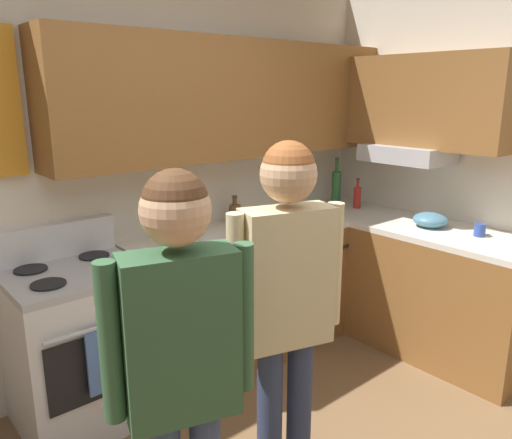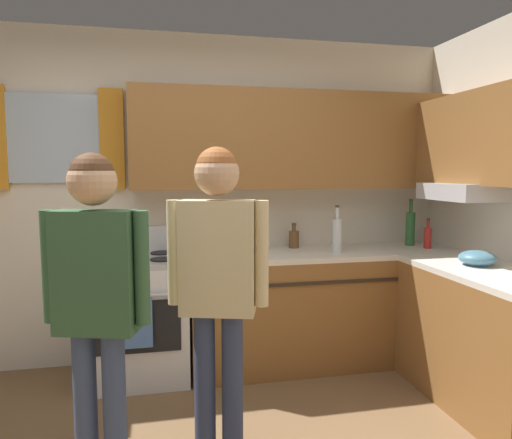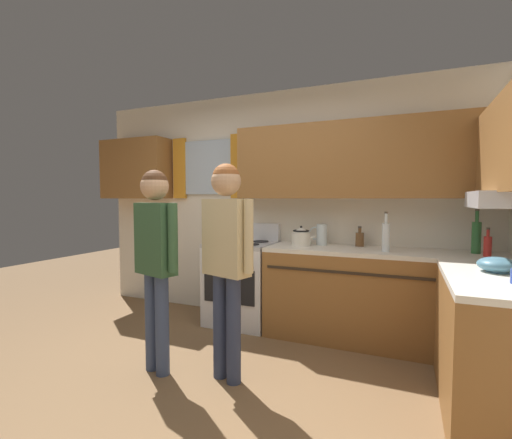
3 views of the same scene
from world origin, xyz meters
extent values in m
cube|color=silver|center=(0.00, 1.90, 1.30)|extent=(4.60, 0.10, 2.60)
cube|color=orange|center=(-0.41, 1.82, 1.77)|extent=(0.18, 0.04, 0.76)
cube|color=brown|center=(1.01, 1.69, 1.77)|extent=(2.58, 0.32, 0.76)
cube|color=brown|center=(2.14, 1.03, 1.75)|extent=(0.32, 1.34, 0.64)
cube|color=#B7B7BC|center=(2.08, 1.05, 1.38)|extent=(0.40, 0.60, 0.12)
cube|color=brown|center=(1.22, 1.54, 0.43)|extent=(2.16, 0.62, 0.86)
cube|color=silver|center=(1.22, 1.54, 0.88)|extent=(2.16, 0.62, 0.04)
cube|color=brown|center=(1.99, 0.63, 0.43)|extent=(0.62, 1.20, 0.86)
cube|color=silver|center=(1.99, 0.63, 0.88)|extent=(0.62, 1.20, 0.04)
cube|color=#2D2319|center=(1.22, 1.23, 0.72)|extent=(2.04, 0.01, 0.02)
cube|color=silver|center=(-0.23, 1.54, 0.43)|extent=(0.70, 0.62, 0.86)
cube|color=black|center=(-0.23, 1.23, 0.48)|extent=(0.58, 0.01, 0.36)
cylinder|color=#ADADB2|center=(-0.23, 1.20, 0.70)|extent=(0.58, 0.02, 0.02)
cube|color=#ADADB2|center=(-0.23, 1.54, 0.88)|extent=(0.70, 0.62, 0.04)
cube|color=silver|center=(-0.23, 1.81, 1.00)|extent=(0.70, 0.08, 0.20)
cylinder|color=black|center=(-0.40, 1.40, 0.91)|extent=(0.17, 0.17, 0.01)
cylinder|color=black|center=(-0.05, 1.40, 0.91)|extent=(0.17, 0.17, 0.01)
cylinder|color=black|center=(-0.40, 1.68, 0.91)|extent=(0.17, 0.17, 0.01)
cylinder|color=black|center=(-0.05, 1.68, 0.91)|extent=(0.17, 0.17, 0.01)
cube|color=#4C72B7|center=(-0.23, 1.19, 0.52)|extent=(0.20, 0.02, 0.34)
cylinder|color=brown|center=(1.01, 1.72, 0.97)|extent=(0.08, 0.08, 0.14)
cylinder|color=brown|center=(1.01, 1.72, 1.06)|extent=(0.03, 0.03, 0.05)
cylinder|color=#3F382D|center=(1.01, 1.72, 1.10)|extent=(0.04, 0.04, 0.02)
cylinder|color=#2D6633|center=(2.02, 1.65, 1.04)|extent=(0.08, 0.08, 0.28)
cylinder|color=#2D6633|center=(2.02, 1.65, 1.23)|extent=(0.03, 0.03, 0.10)
cylinder|color=#3F382D|center=(2.02, 1.65, 1.29)|extent=(0.03, 0.03, 0.02)
cylinder|color=red|center=(2.07, 1.47, 0.99)|extent=(0.06, 0.06, 0.17)
cylinder|color=red|center=(2.07, 1.47, 1.10)|extent=(0.02, 0.02, 0.06)
cylinder|color=#3F382D|center=(2.07, 1.47, 1.14)|extent=(0.03, 0.03, 0.02)
cylinder|color=silver|center=(1.27, 1.45, 1.03)|extent=(0.07, 0.07, 0.26)
cylinder|color=silver|center=(1.27, 1.45, 1.21)|extent=(0.03, 0.03, 0.09)
cylinder|color=#3F382D|center=(1.27, 1.45, 1.26)|extent=(0.03, 0.03, 0.02)
cylinder|color=#2D479E|center=(2.04, 0.44, 0.94)|extent=(0.07, 0.07, 0.08)
torus|color=#2D479E|center=(2.08, 0.44, 0.95)|extent=(0.06, 0.01, 0.06)
cylinder|color=silver|center=(0.45, 1.54, 0.97)|extent=(0.20, 0.20, 0.14)
cone|color=silver|center=(0.45, 1.54, 1.06)|extent=(0.18, 0.18, 0.05)
sphere|color=black|center=(0.45, 1.54, 1.09)|extent=(0.02, 0.02, 0.02)
cone|color=silver|center=(0.58, 1.54, 1.00)|extent=(0.09, 0.04, 0.07)
torus|color=black|center=(0.45, 1.54, 1.05)|extent=(0.17, 0.17, 0.02)
cylinder|color=silver|center=(0.63, 1.68, 1.01)|extent=(0.11, 0.11, 0.22)
torus|color=silver|center=(0.56, 1.68, 1.02)|extent=(0.14, 0.02, 0.14)
cylinder|color=teal|center=(2.01, 0.77, 0.92)|extent=(0.13, 0.13, 0.03)
ellipsoid|color=teal|center=(2.01, 0.77, 0.95)|extent=(0.24, 0.24, 0.10)
cube|color=#335938|center=(-0.36, 0.25, 1.07)|extent=(0.39, 0.25, 0.56)
cylinder|color=#335938|center=(-0.16, 0.18, 1.09)|extent=(0.07, 0.07, 0.52)
cylinder|color=#335938|center=(-0.57, 0.31, 1.09)|extent=(0.07, 0.07, 0.52)
sphere|color=tan|center=(-0.36, 0.25, 1.48)|extent=(0.22, 0.22, 0.22)
sphere|color=#4C2D19|center=(-0.36, 0.25, 1.51)|extent=(0.20, 0.20, 0.20)
cylinder|color=#2D3856|center=(0.27, 0.33, 0.41)|extent=(0.11, 0.11, 0.81)
cylinder|color=#2D3856|center=(0.14, 0.38, 0.41)|extent=(0.11, 0.11, 0.81)
cube|color=#D1BC8C|center=(0.21, 0.36, 1.10)|extent=(0.40, 0.26, 0.57)
cylinder|color=#D1BC8C|center=(0.42, 0.29, 1.12)|extent=(0.07, 0.07, 0.53)
cylinder|color=#D1BC8C|center=(-0.01, 0.42, 1.12)|extent=(0.07, 0.07, 0.53)
sphere|color=tan|center=(0.21, 0.36, 1.52)|extent=(0.22, 0.22, 0.22)
sphere|color=brown|center=(0.21, 0.36, 1.54)|extent=(0.21, 0.21, 0.21)
camera|label=1|loc=(-1.12, -1.00, 1.83)|focal=35.10mm
camera|label=2|loc=(-0.09, -1.94, 1.52)|focal=32.97mm
camera|label=3|loc=(1.44, -1.98, 1.39)|focal=24.84mm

